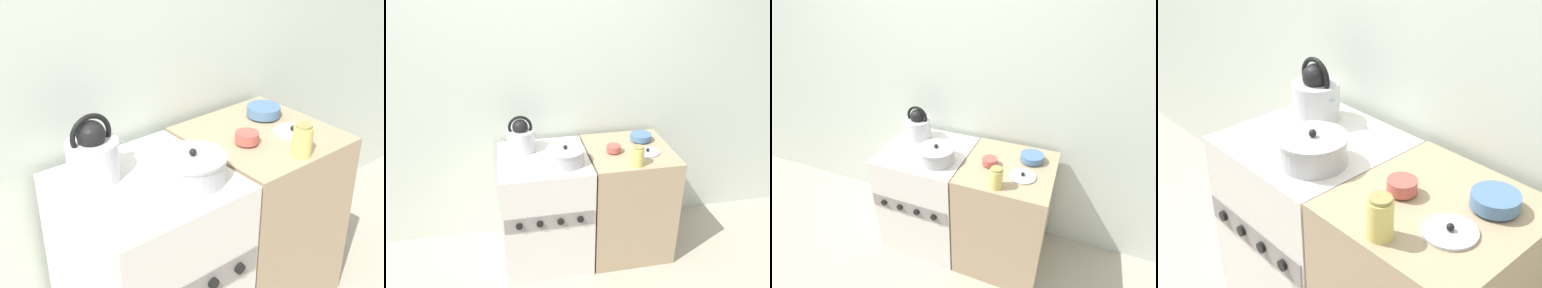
# 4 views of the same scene
# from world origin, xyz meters

# --- Properties ---
(wall_back) EXTENTS (7.00, 0.06, 2.50)m
(wall_back) POSITION_xyz_m (0.00, 0.69, 1.25)
(wall_back) COLOR silver
(wall_back) RESTS_ON ground_plane
(stove) EXTENTS (0.62, 0.64, 0.84)m
(stove) POSITION_xyz_m (0.00, 0.31, 0.42)
(stove) COLOR silver
(stove) RESTS_ON ground_plane
(counter) EXTENTS (0.60, 0.62, 0.85)m
(counter) POSITION_xyz_m (0.62, 0.31, 0.42)
(counter) COLOR tan
(counter) RESTS_ON ground_plane
(kettle) EXTENTS (0.24, 0.20, 0.27)m
(kettle) POSITION_xyz_m (-0.14, 0.44, 0.94)
(kettle) COLOR silver
(kettle) RESTS_ON stove
(cooking_pot) EXTENTS (0.26, 0.26, 0.13)m
(cooking_pot) POSITION_xyz_m (0.14, 0.20, 0.89)
(cooking_pot) COLOR #B2B2B7
(cooking_pot) RESTS_ON stove
(enamel_bowl) EXTENTS (0.16, 0.16, 0.06)m
(enamel_bowl) POSITION_xyz_m (0.75, 0.43, 0.88)
(enamel_bowl) COLOR #4C729E
(enamel_bowl) RESTS_ON counter
(small_ceramic_bowl) EXTENTS (0.10, 0.10, 0.05)m
(small_ceramic_bowl) POSITION_xyz_m (0.50, 0.28, 0.88)
(small_ceramic_bowl) COLOR #B75147
(small_ceramic_bowl) RESTS_ON counter
(storage_jar) EXTENTS (0.08, 0.08, 0.14)m
(storage_jar) POSITION_xyz_m (0.60, 0.07, 0.91)
(storage_jar) COLOR #E0CC66
(storage_jar) RESTS_ON counter
(loose_pot_lid) EXTENTS (0.17, 0.17, 0.03)m
(loose_pot_lid) POSITION_xyz_m (0.73, 0.23, 0.85)
(loose_pot_lid) COLOR #B2B2B7
(loose_pot_lid) RESTS_ON counter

